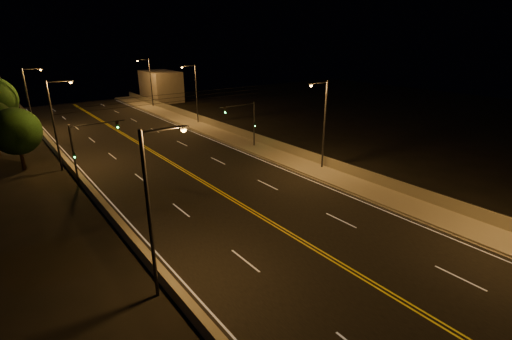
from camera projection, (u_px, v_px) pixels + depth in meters
ground at (446, 328)px, 17.96m from camera, size 160.00×160.00×0.00m
road at (225, 195)px, 32.97m from camera, size 18.00×120.00×0.02m
sidewalk at (311, 169)px, 39.03m from camera, size 3.60×120.00×0.30m
curb at (298, 173)px, 38.00m from camera, size 0.14×120.00×0.15m
parapet_wall at (322, 160)px, 39.75m from camera, size 0.30×120.00×1.00m
jersey_barrier at (116, 221)px, 27.46m from camera, size 0.45×120.00×0.84m
distant_building_right at (161, 86)px, 79.82m from camera, size 6.00×10.00×6.27m
parapet_rail at (323, 155)px, 39.57m from camera, size 0.06×120.00×0.06m
lane_markings at (225, 195)px, 32.92m from camera, size 17.32×116.00×0.00m
streetlight_1 at (323, 120)px, 37.26m from camera, size 2.55×0.28×9.25m
streetlight_2 at (195, 91)px, 57.57m from camera, size 2.55×0.28×9.25m
streetlight_3 at (149, 80)px, 71.39m from camera, size 2.55×0.28×9.25m
streetlight_4 at (153, 205)px, 18.59m from camera, size 2.55×0.28×9.25m
streetlight_5 at (56, 120)px, 37.41m from camera, size 2.55×0.28×9.25m
streetlight_6 at (30, 97)px, 51.27m from camera, size 2.55×0.28×9.25m
traffic_signal_right at (247, 120)px, 45.12m from camera, size 5.11×0.31×5.80m
traffic_signal_left at (84, 146)px, 34.53m from camera, size 5.11×0.31×5.80m
overhead_wires at (172, 98)px, 37.59m from camera, size 22.00×0.03×0.83m
tree_0 at (16, 131)px, 37.83m from camera, size 4.84×4.84×6.57m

